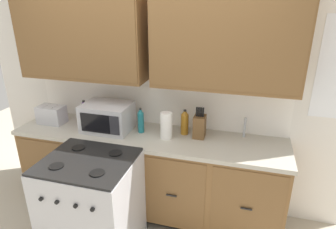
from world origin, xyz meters
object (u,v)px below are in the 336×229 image
Objects in this scene: bottle_violet at (85,112)px; bottle_teal at (141,121)px; bottle_amber at (185,122)px; stove_range at (93,206)px; microwave at (107,117)px; knife_block at (199,126)px; toaster at (52,115)px; paper_towel_roll at (166,126)px.

bottle_teal is (0.67, -0.06, 0.00)m from bottle_violet.
bottle_amber is at bearing 10.62° from bottle_teal.
bottle_teal is at bearing -169.38° from bottle_amber.
microwave is (-0.12, 0.63, 0.59)m from stove_range.
knife_block is 0.16m from bottle_amber.
microwave is at bearing -174.85° from knife_block.
microwave is 1.89× the size of bottle_violet.
microwave is 0.94m from knife_block.
toaster is 1.60m from knife_block.
bottle_amber is (0.66, 0.75, 0.58)m from stove_range.
paper_towel_roll is (1.30, -0.02, 0.03)m from toaster.
knife_block reaches higher than stove_range.
bottle_amber is at bearing 4.73° from toaster.
bottle_teal is at bearing 5.82° from microwave.
bottle_teal is at bearing -175.26° from knife_block.
bottle_violet is 1.10m from bottle_amber.
toaster is 1.10× the size of bottle_violet.
paper_towel_roll is at bearing -2.08° from microwave.
microwave is 1.71× the size of toaster.
toaster is at bearing 179.13° from paper_towel_roll.
bottle_amber is (-0.15, 0.03, 0.01)m from knife_block.
bottle_violet is (-0.44, 0.73, 0.58)m from stove_range.
paper_towel_roll reaches higher than bottle_teal.
toaster reaches higher than stove_range.
knife_block is at bearing 5.15° from microwave.
bottle_teal is at bearing 71.46° from stove_range.
microwave is 1.86× the size of bottle_teal.
bottle_amber is (0.15, 0.14, -0.00)m from paper_towel_roll.
bottle_amber reaches higher than bottle_violet.
knife_block is at bearing 19.46° from paper_towel_roll.
stove_range is at bearing -78.97° from microwave.
microwave is at bearing -17.04° from bottle_violet.
microwave is 1.85× the size of paper_towel_roll.
bottle_amber is 1.00× the size of bottle_teal.
microwave is at bearing -174.18° from bottle_teal.
stove_range is 1.15m from bottle_amber.
bottle_amber is (1.45, 0.12, 0.03)m from toaster.
stove_range is 3.73× the size of bottle_violet.
bottle_amber is at bearing 8.50° from microwave.
paper_towel_roll is (0.63, -0.02, -0.01)m from microwave.
stove_range is 1.98× the size of microwave.
paper_towel_roll is at bearing -160.54° from knife_block.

